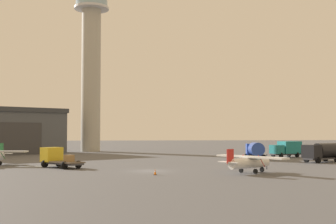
{
  "coord_description": "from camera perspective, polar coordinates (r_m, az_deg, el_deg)",
  "views": [
    {
      "loc": [
        -3.64,
        -55.11,
        4.83
      ],
      "look_at": [
        4.04,
        16.24,
        8.08
      ],
      "focal_mm": 47.43,
      "sensor_mm": 36.0,
      "label": 1
    }
  ],
  "objects": [
    {
      "name": "control_tower",
      "position": [
        113.84,
        -9.85,
        6.9
      ],
      "size": [
        8.67,
        8.67,
        44.51
      ],
      "color": "#B2AD9E",
      "rests_on": "ground_plane"
    },
    {
      "name": "truck_box_teal",
      "position": [
        87.98,
        14.98,
        -4.56
      ],
      "size": [
        6.34,
        4.45,
        3.05
      ],
      "rotation": [
        0.0,
        0.0,
        3.46
      ],
      "color": "#38383D",
      "rests_on": "ground_plane"
    },
    {
      "name": "ground_plane",
      "position": [
        55.44,
        -2.37,
        -7.59
      ],
      "size": [
        400.0,
        400.0,
        0.0
      ],
      "primitive_type": "plane",
      "color": "#545456"
    },
    {
      "name": "traffic_cone_near_right",
      "position": [
        50.4,
        -1.67,
        -7.71
      ],
      "size": [
        0.36,
        0.36,
        0.67
      ],
      "color": "black",
      "rests_on": "ground_plane"
    },
    {
      "name": "airplane_white",
      "position": [
        53.13,
        10.34,
        -6.29
      ],
      "size": [
        7.5,
        8.97,
        2.91
      ],
      "rotation": [
        0.0,
        0.0,
        0.59
      ],
      "color": "white",
      "rests_on": "ground_plane"
    },
    {
      "name": "truck_flatbed_yellow",
      "position": [
        62.67,
        -14.09,
        -5.73
      ],
      "size": [
        6.49,
        6.74,
        2.71
      ],
      "rotation": [
        0.0,
        0.0,
        2.32
      ],
      "color": "#38383D",
      "rests_on": "ground_plane"
    },
    {
      "name": "truck_fuel_tanker_black",
      "position": [
        75.34,
        19.25,
        -4.81
      ],
      "size": [
        7.44,
        5.35,
        3.04
      ],
      "rotation": [
        0.0,
        0.0,
        3.61
      ],
      "color": "#38383D",
      "rests_on": "ground_plane"
    },
    {
      "name": "truck_fuel_tanker_blue",
      "position": [
        78.84,
        11.16,
        -4.82
      ],
      "size": [
        3.65,
        5.9,
        3.04
      ],
      "rotation": [
        0.0,
        0.0,
        1.45
      ],
      "color": "#38383D",
      "rests_on": "ground_plane"
    }
  ]
}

